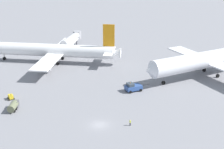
{
  "coord_description": "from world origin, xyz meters",
  "views": [
    {
      "loc": [
        2.23,
        -72.98,
        40.87
      ],
      "look_at": [
        3.51,
        25.5,
        4.0
      ],
      "focal_mm": 52.57,
      "sensor_mm": 36.0,
      "label": 1
    }
  ],
  "objects_px": {
    "airliner_being_pushed": "(206,60)",
    "jet_bridge": "(72,38)",
    "gse_fuel_bowser_stubby": "(13,106)",
    "pushback_tug": "(133,87)",
    "gse_gpu_cart_small": "(11,97)",
    "ground_crew_marshaller_foreground": "(130,123)",
    "airliner_at_gate_left": "(52,50)"
  },
  "relations": [
    {
      "from": "gse_gpu_cart_small",
      "to": "ground_crew_marshaller_foreground",
      "type": "bearing_deg",
      "value": -25.23
    },
    {
      "from": "airliner_being_pushed",
      "to": "gse_fuel_bowser_stubby",
      "type": "height_order",
      "value": "airliner_being_pushed"
    },
    {
      "from": "gse_gpu_cart_small",
      "to": "jet_bridge",
      "type": "relative_size",
      "value": 0.13
    },
    {
      "from": "airliner_at_gate_left",
      "to": "airliner_being_pushed",
      "type": "height_order",
      "value": "airliner_being_pushed"
    },
    {
      "from": "pushback_tug",
      "to": "airliner_being_pushed",
      "type": "bearing_deg",
      "value": 26.49
    },
    {
      "from": "airliner_being_pushed",
      "to": "gse_gpu_cart_small",
      "type": "relative_size",
      "value": 17.53
    },
    {
      "from": "pushback_tug",
      "to": "airliner_at_gate_left",
      "type": "bearing_deg",
      "value": 135.43
    },
    {
      "from": "gse_fuel_bowser_stubby",
      "to": "pushback_tug",
      "type": "bearing_deg",
      "value": 20.98
    },
    {
      "from": "airliner_being_pushed",
      "to": "gse_fuel_bowser_stubby",
      "type": "bearing_deg",
      "value": -156.56
    },
    {
      "from": "pushback_tug",
      "to": "gse_gpu_cart_small",
      "type": "bearing_deg",
      "value": -171.05
    },
    {
      "from": "airliner_at_gate_left",
      "to": "jet_bridge",
      "type": "bearing_deg",
      "value": 74.38
    },
    {
      "from": "airliner_being_pushed",
      "to": "gse_gpu_cart_small",
      "type": "height_order",
      "value": "airliner_being_pushed"
    },
    {
      "from": "gse_fuel_bowser_stubby",
      "to": "ground_crew_marshaller_foreground",
      "type": "xyz_separation_m",
      "value": [
        31.5,
        -8.95,
        -0.51
      ]
    },
    {
      "from": "ground_crew_marshaller_foreground",
      "to": "gse_gpu_cart_small",
      "type": "bearing_deg",
      "value": 154.77
    },
    {
      "from": "gse_gpu_cart_small",
      "to": "jet_bridge",
      "type": "xyz_separation_m",
      "value": [
        12.75,
        55.11,
        3.7
      ]
    },
    {
      "from": "pushback_tug",
      "to": "jet_bridge",
      "type": "height_order",
      "value": "jet_bridge"
    },
    {
      "from": "airliner_being_pushed",
      "to": "jet_bridge",
      "type": "height_order",
      "value": "airliner_being_pushed"
    },
    {
      "from": "airliner_being_pushed",
      "to": "gse_fuel_bowser_stubby",
      "type": "distance_m",
      "value": 65.62
    },
    {
      "from": "pushback_tug",
      "to": "gse_fuel_bowser_stubby",
      "type": "xyz_separation_m",
      "value": [
        -33.83,
        -12.97,
        0.05
      ]
    },
    {
      "from": "pushback_tug",
      "to": "ground_crew_marshaller_foreground",
      "type": "xyz_separation_m",
      "value": [
        -2.33,
        -21.92,
        -0.45
      ]
    },
    {
      "from": "airliner_at_gate_left",
      "to": "gse_gpu_cart_small",
      "type": "distance_m",
      "value": 35.78
    },
    {
      "from": "airliner_at_gate_left",
      "to": "gse_gpu_cart_small",
      "type": "bearing_deg",
      "value": -101.5
    },
    {
      "from": "gse_fuel_bowser_stubby",
      "to": "jet_bridge",
      "type": "bearing_deg",
      "value": 80.9
    },
    {
      "from": "jet_bridge",
      "to": "gse_gpu_cart_small",
      "type": "bearing_deg",
      "value": -103.03
    },
    {
      "from": "airliner_being_pushed",
      "to": "pushback_tug",
      "type": "relative_size",
      "value": 5.62
    },
    {
      "from": "airliner_at_gate_left",
      "to": "gse_gpu_cart_small",
      "type": "height_order",
      "value": "airliner_at_gate_left"
    },
    {
      "from": "ground_crew_marshaller_foreground",
      "to": "jet_bridge",
      "type": "relative_size",
      "value": 0.08
    },
    {
      "from": "gse_gpu_cart_small",
      "to": "airliner_being_pushed",
      "type": "bearing_deg",
      "value": 16.69
    },
    {
      "from": "airliner_being_pushed",
      "to": "jet_bridge",
      "type": "xyz_separation_m",
      "value": [
        -50.08,
        36.27,
        -1.34
      ]
    },
    {
      "from": "gse_gpu_cart_small",
      "to": "gse_fuel_bowser_stubby",
      "type": "distance_m",
      "value": 7.74
    },
    {
      "from": "airliner_at_gate_left",
      "to": "airliner_being_pushed",
      "type": "xyz_separation_m",
      "value": [
        55.75,
        -16.0,
        1.05
      ]
    },
    {
      "from": "gse_gpu_cart_small",
      "to": "jet_bridge",
      "type": "height_order",
      "value": "jet_bridge"
    }
  ]
}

